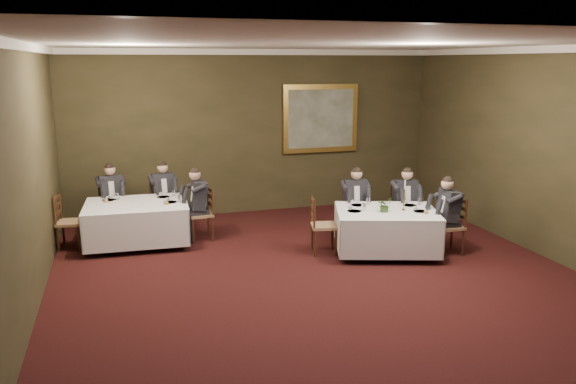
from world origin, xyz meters
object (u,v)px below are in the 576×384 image
table_main (386,228)px  candlestick (404,199)px  chair_main_backleft (354,223)px  chair_main_backright (403,223)px  chair_sec_backleft (112,217)px  chair_main_endright (449,237)px  diner_sec_backleft (112,206)px  chair_sec_endright (202,225)px  table_second (137,220)px  diner_main_backright (404,211)px  diner_main_endright (449,225)px  diner_sec_backright (163,203)px  chair_main_endleft (323,237)px  diner_sec_endright (201,213)px  diner_main_backleft (354,211)px  painting (321,119)px  chair_sec_endleft (70,233)px  chair_sec_backright (164,214)px  centerpiece (385,204)px

table_main → candlestick: 0.59m
chair_main_backleft → chair_main_backright: same height
chair_sec_backleft → chair_main_endright: bearing=142.5°
diner_sec_backleft → chair_sec_endright: diner_sec_backleft is taller
diner_sec_backleft → chair_sec_endright: bearing=138.7°
table_second → chair_main_backright: (4.79, -1.05, -0.17)m
diner_main_backright → chair_sec_backleft: size_ratio=1.35×
chair_main_backright → diner_main_endright: bearing=110.9°
diner_sec_backright → chair_main_endright: bearing=135.9°
chair_main_endleft → diner_sec_endright: size_ratio=0.74×
chair_sec_backleft → chair_main_backright: bearing=150.1°
chair_main_backleft → chair_sec_endright: size_ratio=1.00×
diner_main_backleft → diner_main_endright: bearing=141.7°
diner_main_backright → chair_main_backright: bearing=-90.0°
chair_main_backleft → diner_main_backright: bearing=170.5°
painting → chair_main_endleft: bearing=-108.9°
chair_sec_backleft → diner_sec_backright: bearing=167.3°
diner_sec_backright → table_main: bearing=132.1°
diner_main_backright → chair_sec_backleft: bearing=-17.7°
chair_main_endleft → chair_sec_endleft: size_ratio=1.00×
chair_sec_endleft → diner_sec_backleft: bearing=151.1°
chair_sec_backright → candlestick: (3.84, -2.73, 0.68)m
chair_main_endleft → chair_sec_endleft: 4.46m
diner_main_endright → painting: bearing=18.4°
diner_main_backright → chair_main_endleft: diner_main_backright is taller
diner_sec_backright → chair_sec_endright: diner_sec_backright is taller
diner_sec_backright → chair_sec_endright: size_ratio=1.35×
chair_main_backleft → diner_sec_backright: bearing=-17.5°
chair_sec_endleft → diner_main_backright: bearing=89.2°
chair_main_backleft → diner_main_backleft: (-0.00, -0.01, 0.23)m
diner_sec_backleft → chair_sec_backright: bearing=168.7°
diner_main_backright → diner_sec_backright: size_ratio=1.00×
chair_main_endright → chair_main_backleft: bearing=45.7°
chair_sec_backleft → diner_sec_backright: diner_sec_backright is taller
table_main → diner_main_backleft: 0.99m
table_main → diner_main_backleft: diner_main_backleft is taller
chair_sec_endleft → candlestick: size_ratio=1.84×
chair_main_backright → chair_sec_backleft: bearing=-17.5°
chair_main_endleft → diner_main_endright: diner_main_endright is taller
centerpiece → diner_sec_backleft: bearing=148.1°
diner_main_backright → chair_sec_backleft: (-5.23, 2.02, -0.23)m
chair_sec_endright → diner_sec_endright: diner_sec_endright is taller
chair_main_endleft → diner_main_endright: bearing=85.0°
chair_sec_backright → diner_sec_backright: 0.23m
chair_main_backright → candlestick: (-0.42, -0.77, 0.68)m
chair_sec_endleft → centerpiece: (5.16, -1.88, 0.61)m
diner_sec_backright → centerpiece: 4.42m
chair_main_backleft → painting: bearing=-85.4°
chair_sec_backleft → candlestick: 5.60m
chair_main_backright → diner_sec_backleft: bearing=-17.4°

